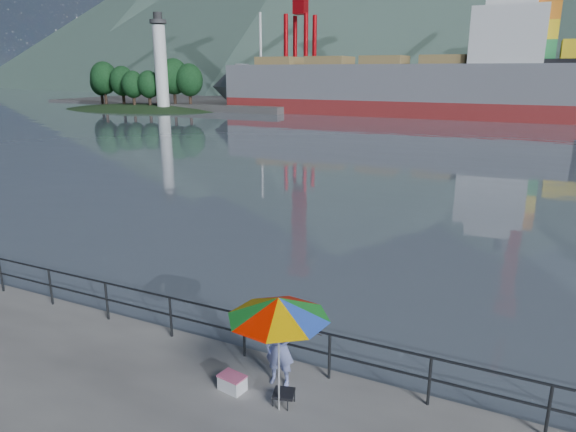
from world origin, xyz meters
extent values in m
cube|color=#535E6A|center=(0.00, 130.00, 0.00)|extent=(500.00, 280.00, 0.00)
cube|color=#514F4C|center=(10.00, 93.00, 0.00)|extent=(200.00, 40.00, 0.40)
cylinder|color=#2D3033|center=(0.00, 1.70, 1.00)|extent=(22.00, 0.05, 0.05)
cylinder|color=#2D3033|center=(0.00, 1.70, 0.55)|extent=(22.00, 0.05, 0.05)
cube|color=#2D3033|center=(0.00, 1.70, 0.50)|extent=(22.00, 0.06, 1.00)
cone|color=#385147|center=(-140.00, 190.00, 27.50)|extent=(228.80, 228.80, 55.00)
ellipsoid|color=#263F1E|center=(-55.00, 62.00, 0.00)|extent=(48.00, 26.40, 8.40)
cylinder|color=white|center=(-49.00, 61.00, 6.50)|extent=(2.00, 2.00, 13.00)
cylinder|color=#2D2D2D|center=(-49.00, 61.00, 14.00)|extent=(1.80, 1.80, 2.00)
cube|color=orange|center=(10.00, 92.00, 3.90)|extent=(6.00, 2.40, 7.80)
cube|color=gray|center=(10.00, 95.00, 1.30)|extent=(6.00, 2.40, 2.60)
cube|color=#267F3F|center=(10.00, 98.00, 2.60)|extent=(6.00, 2.40, 5.20)
imported|color=navy|center=(2.18, 1.11, 0.83)|extent=(0.64, 0.45, 1.67)
cylinder|color=white|center=(2.53, 0.34, 1.04)|extent=(0.04, 0.04, 2.08)
cone|color=#ED1800|center=(2.53, 0.34, 2.08)|extent=(2.26, 2.26, 0.38)
cube|color=black|center=(2.54, 0.53, 0.23)|extent=(0.48, 0.48, 0.05)
cube|color=#2D3033|center=(2.54, 0.53, 0.10)|extent=(0.33, 0.33, 0.20)
cube|color=silver|center=(1.42, 0.50, 0.15)|extent=(0.55, 0.42, 0.29)
cylinder|color=black|center=(2.19, 1.93, 0.00)|extent=(0.50, 1.55, 1.14)
cube|color=maroon|center=(-14.36, 69.16, 0.75)|extent=(49.81, 8.62, 2.50)
cube|color=slate|center=(-14.36, 69.16, 4.50)|extent=(49.81, 8.62, 5.00)
cube|color=silver|center=(1.58, 69.16, 10.50)|extent=(9.00, 7.24, 7.00)
camera|label=1|loc=(6.24, -6.98, 6.08)|focal=32.00mm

